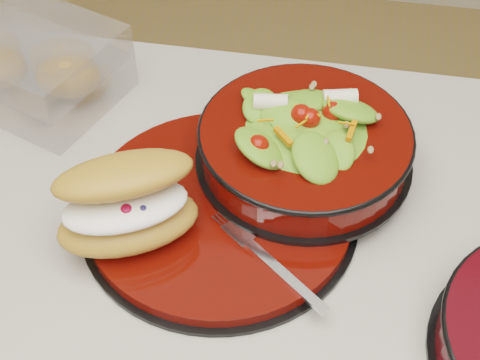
% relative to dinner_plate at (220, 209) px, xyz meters
% --- Properties ---
extents(dinner_plate, '(0.32, 0.32, 0.02)m').
position_rel_dinner_plate_xyz_m(dinner_plate, '(0.00, 0.00, 0.00)').
color(dinner_plate, black).
rests_on(dinner_plate, island_counter).
extents(salad_bowl, '(0.26, 0.26, 0.11)m').
position_rel_dinner_plate_xyz_m(salad_bowl, '(0.08, 0.08, 0.05)').
color(salad_bowl, black).
rests_on(salad_bowl, dinner_plate).
extents(croissant, '(0.17, 0.15, 0.09)m').
position_rel_dinner_plate_xyz_m(croissant, '(-0.09, -0.05, 0.05)').
color(croissant, '#BE7D3A').
rests_on(croissant, dinner_plate).
extents(fork, '(0.13, 0.10, 0.00)m').
position_rel_dinner_plate_xyz_m(fork, '(0.07, -0.07, 0.01)').
color(fork, silver).
rests_on(fork, dinner_plate).
extents(pastry_box, '(0.27, 0.23, 0.09)m').
position_rel_dinner_plate_xyz_m(pastry_box, '(-0.29, 0.17, 0.03)').
color(pastry_box, white).
rests_on(pastry_box, island_counter).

